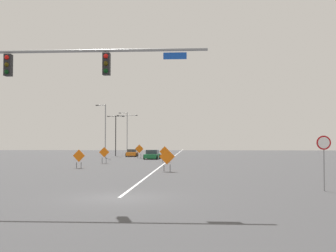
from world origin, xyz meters
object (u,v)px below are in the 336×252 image
(construction_sign_left_lane, at_px, (165,152))
(stop_sign, at_px, (324,152))
(street_lamp_mid_left, at_px, (105,129))
(car_green_passing, at_px, (152,155))
(traffic_signal_assembly, at_px, (9,79))
(construction_sign_right_lane, at_px, (139,149))
(car_orange_far, at_px, (132,153))
(construction_sign_right_shoulder, at_px, (167,157))
(street_lamp_near_right, at_px, (116,132))
(construction_sign_median_far, at_px, (104,153))
(street_lamp_far_right, at_px, (127,131))
(street_lamp_mid_right, at_px, (127,131))
(construction_sign_left_shoulder, at_px, (79,156))

(construction_sign_left_lane, bearing_deg, stop_sign, -70.85)
(street_lamp_mid_left, xyz_separation_m, construction_sign_left_lane, (10.62, -12.96, -3.47))
(stop_sign, xyz_separation_m, car_green_passing, (-13.18, 39.98, -1.44))
(traffic_signal_assembly, height_order, street_lamp_mid_left, street_lamp_mid_left)
(stop_sign, distance_m, car_green_passing, 42.12)
(street_lamp_mid_left, bearing_deg, construction_sign_right_lane, 3.72)
(stop_sign, xyz_separation_m, car_orange_far, (-17.84, 50.57, -1.48))
(street_lamp_mid_left, bearing_deg, construction_sign_right_shoulder, -67.91)
(street_lamp_near_right, bearing_deg, construction_sign_right_shoulder, -72.85)
(construction_sign_right_lane, distance_m, construction_sign_right_shoulder, 30.54)
(construction_sign_right_lane, relative_size, car_orange_far, 0.50)
(stop_sign, xyz_separation_m, street_lamp_near_right, (-21.16, 52.59, 2.34))
(car_green_passing, bearing_deg, construction_sign_left_lane, -74.76)
(construction_sign_median_far, xyz_separation_m, car_orange_far, (-0.00, 23.07, -0.65))
(street_lamp_far_right, relative_size, construction_sign_median_far, 4.15)
(construction_sign_median_far, bearing_deg, car_orange_far, 90.00)
(street_lamp_mid_left, distance_m, street_lamp_mid_right, 19.33)
(traffic_signal_assembly, xyz_separation_m, street_lamp_mid_left, (-5.45, 46.93, -0.91))
(construction_sign_left_lane, bearing_deg, street_lamp_far_right, 107.45)
(car_orange_far, bearing_deg, street_lamp_mid_right, 103.64)
(construction_sign_left_lane, relative_size, car_green_passing, 0.46)
(street_lamp_mid_left, relative_size, car_orange_far, 1.99)
(street_lamp_near_right, bearing_deg, construction_sign_left_shoulder, -85.38)
(construction_sign_median_far, bearing_deg, construction_sign_left_lane, 23.77)
(construction_sign_left_lane, relative_size, car_orange_far, 0.47)
(street_lamp_mid_left, distance_m, street_lamp_far_right, 18.85)
(construction_sign_right_lane, bearing_deg, street_lamp_mid_left, -176.28)
(car_green_passing, relative_size, car_orange_far, 1.02)
(construction_sign_right_lane, height_order, car_green_passing, construction_sign_right_lane)
(street_lamp_near_right, height_order, street_lamp_mid_right, street_lamp_mid_right)
(street_lamp_near_right, bearing_deg, construction_sign_right_lane, -57.46)
(street_lamp_mid_left, distance_m, construction_sign_left_lane, 17.11)
(street_lamp_mid_right, xyz_separation_m, construction_sign_left_lane, (10.19, -32.28, -3.52))
(construction_sign_right_lane, relative_size, construction_sign_left_shoulder, 1.17)
(construction_sign_left_shoulder, bearing_deg, construction_sign_right_lane, 83.98)
(traffic_signal_assembly, xyz_separation_m, stop_sign, (15.82, 3.30, -3.57))
(construction_sign_left_shoulder, relative_size, construction_sign_median_far, 0.94)
(construction_sign_left_lane, distance_m, car_green_passing, 9.67)
(construction_sign_left_shoulder, height_order, construction_sign_median_far, construction_sign_median_far)
(street_lamp_mid_right, distance_m, car_green_passing, 24.57)
(street_lamp_near_right, relative_size, car_green_passing, 1.67)
(traffic_signal_assembly, bearing_deg, stop_sign, 11.78)
(street_lamp_far_right, height_order, construction_sign_median_far, street_lamp_far_right)
(traffic_signal_assembly, height_order, construction_sign_right_shoulder, traffic_signal_assembly)
(car_orange_far, bearing_deg, construction_sign_right_shoulder, -76.81)
(street_lamp_far_right, xyz_separation_m, car_orange_far, (2.81, -11.90, -4.31))
(construction_sign_left_lane, xyz_separation_m, construction_sign_median_far, (-7.19, -3.17, -0.02))
(traffic_signal_assembly, distance_m, construction_sign_left_lane, 34.64)
(street_lamp_far_right, height_order, construction_sign_left_shoulder, street_lamp_far_right)
(stop_sign, xyz_separation_m, construction_sign_right_lane, (-15.68, 43.99, -0.70))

